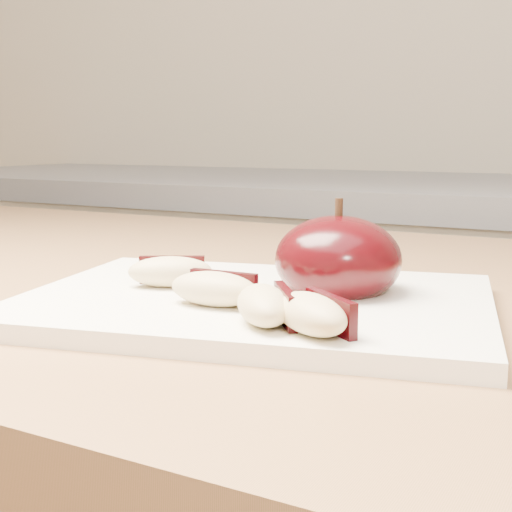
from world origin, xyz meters
The scene contains 7 objects.
back_cabinet centered at (0.00, 1.20, 0.47)m, with size 2.40×0.62×0.94m.
cutting_board centered at (0.02, 0.39, 0.91)m, with size 0.29×0.21×0.01m, color white.
apple_half centered at (0.06, 0.42, 0.93)m, with size 0.09×0.09×0.07m.
apple_wedge_a centered at (-0.04, 0.38, 0.92)m, with size 0.06×0.05×0.02m.
apple_wedge_b centered at (0.01, 0.35, 0.92)m, with size 0.06×0.03×0.02m.
apple_wedge_c centered at (0.06, 0.33, 0.92)m, with size 0.06×0.06×0.02m.
apple_wedge_d centered at (0.09, 0.32, 0.92)m, with size 0.06×0.06×0.02m.
Camera 1 is at (0.24, -0.00, 1.01)m, focal length 50.00 mm.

